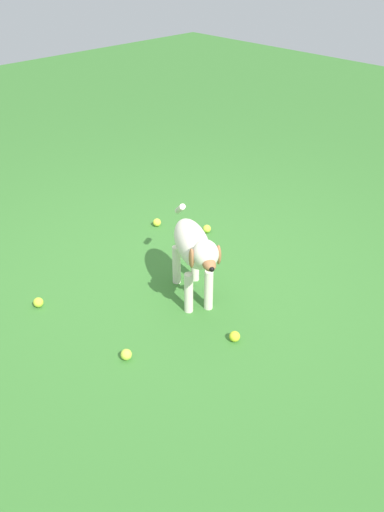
{
  "coord_description": "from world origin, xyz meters",
  "views": [
    {
      "loc": [
        -2.43,
        2.24,
        2.18
      ],
      "look_at": [
        -0.23,
        0.1,
        0.31
      ],
      "focal_mm": 38.74,
      "sensor_mm": 36.0,
      "label": 1
    }
  ],
  "objects_px": {
    "tennis_ball_2": "(126,354)",
    "tennis_ball_4": "(157,222)",
    "dog": "(194,248)",
    "tennis_ball_0": "(38,302)",
    "tennis_ball_3": "(235,336)",
    "tennis_ball_1": "(207,229)"
  },
  "relations": [
    {
      "from": "dog",
      "to": "tennis_ball_1",
      "type": "distance_m",
      "value": 0.99
    },
    {
      "from": "dog",
      "to": "tennis_ball_1",
      "type": "xyz_separation_m",
      "value": [
        0.58,
        -0.72,
        -0.36
      ]
    },
    {
      "from": "tennis_ball_2",
      "to": "tennis_ball_3",
      "type": "relative_size",
      "value": 1.0
    },
    {
      "from": "tennis_ball_0",
      "to": "tennis_ball_2",
      "type": "xyz_separation_m",
      "value": [
        -0.8,
        -0.1,
        0.0
      ]
    },
    {
      "from": "tennis_ball_3",
      "to": "tennis_ball_2",
      "type": "bearing_deg",
      "value": 59.93
    },
    {
      "from": "tennis_ball_2",
      "to": "tennis_ball_4",
      "type": "distance_m",
      "value": 1.62
    },
    {
      "from": "dog",
      "to": "tennis_ball_2",
      "type": "xyz_separation_m",
      "value": [
        -0.15,
        0.7,
        -0.36
      ]
    },
    {
      "from": "dog",
      "to": "tennis_ball_1",
      "type": "bearing_deg",
      "value": 158.94
    },
    {
      "from": "tennis_ball_2",
      "to": "tennis_ball_4",
      "type": "xyz_separation_m",
      "value": [
        1.1,
        -1.2,
        0.0
      ]
    },
    {
      "from": "dog",
      "to": "tennis_ball_4",
      "type": "height_order",
      "value": "dog"
    },
    {
      "from": "tennis_ball_0",
      "to": "dog",
      "type": "bearing_deg",
      "value": -129.45
    },
    {
      "from": "tennis_ball_0",
      "to": "tennis_ball_1",
      "type": "relative_size",
      "value": 1.0
    },
    {
      "from": "dog",
      "to": "tennis_ball_4",
      "type": "distance_m",
      "value": 1.13
    },
    {
      "from": "tennis_ball_0",
      "to": "tennis_ball_3",
      "type": "height_order",
      "value": "same"
    },
    {
      "from": "tennis_ball_2",
      "to": "tennis_ball_4",
      "type": "height_order",
      "value": "same"
    },
    {
      "from": "tennis_ball_0",
      "to": "tennis_ball_1",
      "type": "distance_m",
      "value": 1.51
    },
    {
      "from": "dog",
      "to": "tennis_ball_4",
      "type": "relative_size",
      "value": 11.87
    },
    {
      "from": "tennis_ball_2",
      "to": "tennis_ball_4",
      "type": "bearing_deg",
      "value": -47.49
    },
    {
      "from": "tennis_ball_2",
      "to": "tennis_ball_3",
      "type": "height_order",
      "value": "same"
    },
    {
      "from": "tennis_ball_3",
      "to": "tennis_ball_4",
      "type": "distance_m",
      "value": 1.56
    },
    {
      "from": "tennis_ball_4",
      "to": "dog",
      "type": "bearing_deg",
      "value": 152.13
    },
    {
      "from": "dog",
      "to": "tennis_ball_0",
      "type": "distance_m",
      "value": 1.09
    }
  ]
}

